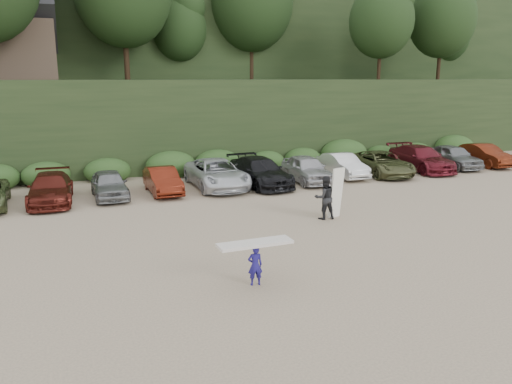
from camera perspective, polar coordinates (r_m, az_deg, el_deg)
name	(u,v)px	position (r m, az deg, el deg)	size (l,w,h in m)	color
ground	(298,239)	(19.53, 4.85, -5.41)	(120.00, 120.00, 0.00)	tan
hillside_backdrop	(136,25)	(53.35, -13.53, 18.05)	(90.00, 41.50, 28.00)	black
parked_cars	(247,173)	(28.91, -0.99, 2.24)	(39.48, 6.26, 1.65)	silver
child_surfer	(255,256)	(15.04, -0.10, -7.30)	(2.28, 0.65, 1.36)	navy
adult_surfer	(326,197)	(22.22, 7.97, -0.60)	(1.41, 0.82, 2.28)	black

